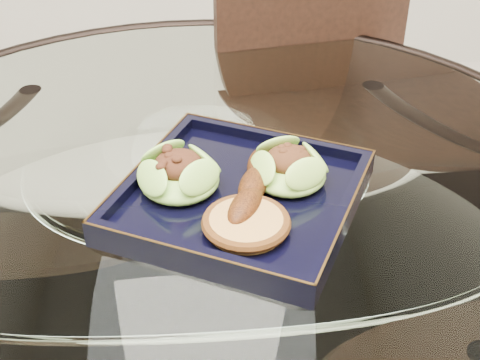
{
  "coord_description": "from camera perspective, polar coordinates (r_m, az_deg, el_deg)",
  "views": [
    {
      "loc": [
        0.03,
        -0.71,
        1.26
      ],
      "look_at": [
        0.05,
        -0.05,
        0.8
      ],
      "focal_mm": 50.0,
      "sensor_mm": 36.0,
      "label": 1
    }
  ],
  "objects": [
    {
      "name": "crumb_patty",
      "position": [
        0.75,
        0.53,
        -3.79
      ],
      "size": [
        0.09,
        0.09,
        0.02
      ],
      "primitive_type": "cylinder",
      "rotation": [
        0.0,
        0.0,
        0.02
      ],
      "color": "#C78642",
      "rests_on": "navy_plate"
    },
    {
      "name": "lettuce_wrap_left",
      "position": [
        0.81,
        -5.2,
        0.34
      ],
      "size": [
        0.12,
        0.12,
        0.04
      ],
      "primitive_type": "ellipsoid",
      "rotation": [
        0.0,
        0.0,
        0.25
      ],
      "color": "#62A02E",
      "rests_on": "navy_plate"
    },
    {
      "name": "dining_chair",
      "position": [
        1.32,
        6.95,
        -0.67
      ],
      "size": [
        0.46,
        0.46,
        0.89
      ],
      "rotation": [
        0.0,
        0.0,
        0.22
      ],
      "color": "black",
      "rests_on": "ground"
    },
    {
      "name": "navy_plate",
      "position": [
        0.82,
        -0.0,
        -1.73
      ],
      "size": [
        0.36,
        0.36,
        0.02
      ],
      "primitive_type": "cube",
      "rotation": [
        0.0,
        0.0,
        -0.41
      ],
      "color": "black",
      "rests_on": "dining_table"
    },
    {
      "name": "roasted_plantain",
      "position": [
        0.8,
        1.11,
        -0.48
      ],
      "size": [
        0.07,
        0.16,
        0.03
      ],
      "primitive_type": "ellipsoid",
      "rotation": [
        0.0,
        0.0,
        1.31
      ],
      "color": "#592509",
      "rests_on": "navy_plate"
    },
    {
      "name": "dining_table",
      "position": [
        0.97,
        -3.22,
        -8.29
      ],
      "size": [
        1.13,
        1.13,
        0.77
      ],
      "color": "white",
      "rests_on": "ground"
    },
    {
      "name": "lettuce_wrap_right",
      "position": [
        0.82,
        4.18,
        0.85
      ],
      "size": [
        0.1,
        0.1,
        0.03
      ],
      "primitive_type": "ellipsoid",
      "rotation": [
        0.0,
        0.0,
        -0.02
      ],
      "color": "#6BA630",
      "rests_on": "navy_plate"
    }
  ]
}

